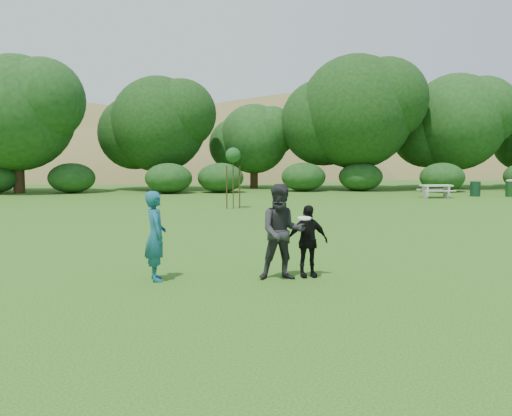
{
  "coord_description": "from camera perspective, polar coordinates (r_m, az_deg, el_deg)",
  "views": [
    {
      "loc": [
        -1.68,
        -11.97,
        2.5
      ],
      "look_at": [
        0.0,
        3.0,
        1.1
      ],
      "focal_mm": 40.0,
      "sensor_mm": 36.0,
      "label": 1
    }
  ],
  "objects": [
    {
      "name": "player_grey",
      "position": [
        11.46,
        2.63,
        -2.41
      ],
      "size": [
        0.96,
        0.76,
        1.93
      ],
      "primitive_type": "imported",
      "rotation": [
        0.0,
        0.0,
        -0.04
      ],
      "color": "#262629",
      "rests_on": "ground"
    },
    {
      "name": "player_teal",
      "position": [
        11.53,
        -10.01,
        -2.77
      ],
      "size": [
        0.56,
        0.73,
        1.8
      ],
      "primitive_type": "imported",
      "rotation": [
        0.0,
        0.0,
        1.79
      ],
      "color": "#165265",
      "rests_on": "ground"
    },
    {
      "name": "ground",
      "position": [
        12.34,
        1.57,
        -6.38
      ],
      "size": [
        120.0,
        120.0,
        0.0
      ],
      "primitive_type": "plane",
      "color": "#19470C",
      "rests_on": "ground"
    },
    {
      "name": "hillside",
      "position": [
        81.72,
        -5.55,
        -4.9
      ],
      "size": [
        150.0,
        72.0,
        52.0
      ],
      "color": "olive",
      "rests_on": "ground"
    },
    {
      "name": "tree_row",
      "position": [
        41.02,
        0.47,
        8.64
      ],
      "size": [
        53.92,
        10.38,
        9.62
      ],
      "color": "#3A2616",
      "rests_on": "ground"
    },
    {
      "name": "trash_can_near",
      "position": [
        37.04,
        21.08,
        1.79
      ],
      "size": [
        0.6,
        0.6,
        0.9
      ],
      "primitive_type": "cylinder",
      "color": "#123320",
      "rests_on": "ground"
    },
    {
      "name": "picnic_table",
      "position": [
        35.04,
        17.56,
        1.83
      ],
      "size": [
        1.8,
        1.48,
        0.76
      ],
      "color": "beige",
      "rests_on": "ground"
    },
    {
      "name": "sapling",
      "position": [
        26.59,
        -2.31,
        5.14
      ],
      "size": [
        0.7,
        0.7,
        2.85
      ],
      "color": "#3C2B17",
      "rests_on": "ground"
    },
    {
      "name": "trash_can_lidded",
      "position": [
        37.57,
        24.13,
        1.87
      ],
      "size": [
        0.6,
        0.6,
        1.05
      ],
      "color": "#153B18",
      "rests_on": "ground"
    },
    {
      "name": "player_black",
      "position": [
        11.75,
        5.14,
        -3.31
      ],
      "size": [
        0.91,
        0.45,
        1.49
      ],
      "primitive_type": "imported",
      "rotation": [
        0.0,
        0.0,
        0.1
      ],
      "color": "black",
      "rests_on": "ground"
    },
    {
      "name": "frisbee",
      "position": [
        11.31,
        4.87,
        -1.02
      ],
      "size": [
        0.27,
        0.27,
        0.06
      ],
      "color": "white",
      "rests_on": "ground"
    }
  ]
}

